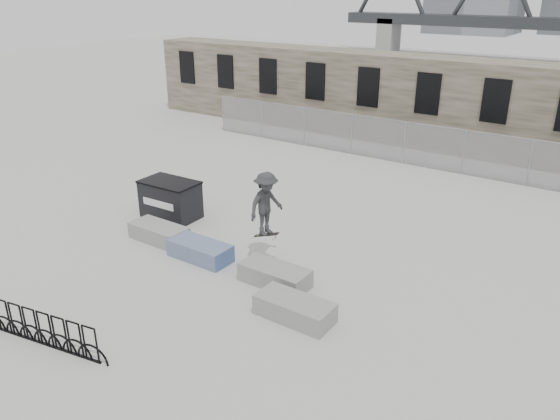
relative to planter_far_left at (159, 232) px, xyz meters
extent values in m
plane|color=#B1B1AC|center=(3.26, -0.05, -0.29)|extent=(120.00, 120.00, 0.00)
cube|color=brown|center=(3.26, 16.20, 1.96)|extent=(36.00, 2.50, 4.50)
cube|color=black|center=(-12.74, 14.93, 2.61)|extent=(1.20, 0.12, 2.00)
cube|color=black|center=(-9.54, 14.93, 2.61)|extent=(1.20, 0.12, 2.00)
cube|color=black|center=(-6.34, 14.93, 2.61)|extent=(1.20, 0.12, 2.00)
cube|color=black|center=(-3.14, 14.93, 2.61)|extent=(1.20, 0.12, 2.00)
cube|color=black|center=(0.06, 14.93, 2.61)|extent=(1.20, 0.12, 2.00)
cube|color=black|center=(3.26, 14.93, 2.61)|extent=(1.20, 0.12, 2.00)
cube|color=black|center=(6.46, 14.93, 2.61)|extent=(1.20, 0.12, 2.00)
cylinder|color=gray|center=(-7.74, 12.45, 0.71)|extent=(0.06, 0.06, 2.00)
cylinder|color=gray|center=(-4.99, 12.45, 0.71)|extent=(0.06, 0.06, 2.00)
cylinder|color=gray|center=(-2.24, 12.45, 0.71)|extent=(0.06, 0.06, 2.00)
cylinder|color=gray|center=(0.51, 12.45, 0.71)|extent=(0.06, 0.06, 2.00)
cylinder|color=gray|center=(3.26, 12.45, 0.71)|extent=(0.06, 0.06, 2.00)
cylinder|color=gray|center=(6.01, 12.45, 0.71)|extent=(0.06, 0.06, 2.00)
cylinder|color=gray|center=(8.76, 12.45, 0.71)|extent=(0.06, 0.06, 2.00)
cube|color=#99999E|center=(3.26, 12.45, 0.71)|extent=(22.00, 0.02, 2.00)
cylinder|color=gray|center=(3.26, 12.45, 1.71)|extent=(22.00, 0.04, 0.04)
cube|color=gray|center=(0.00, 0.00, -0.02)|extent=(2.00, 0.90, 0.54)
cube|color=#2D471E|center=(0.00, 0.00, 0.19)|extent=(1.76, 0.66, 0.10)
cube|color=#2C4985|center=(1.99, -0.19, -0.02)|extent=(2.00, 0.90, 0.54)
cube|color=#2D471E|center=(1.99, -0.19, 0.19)|extent=(1.76, 0.66, 0.10)
cube|color=gray|center=(4.75, -0.15, -0.02)|extent=(2.00, 0.90, 0.54)
cube|color=#2D471E|center=(4.75, -0.15, 0.19)|extent=(1.76, 0.66, 0.10)
cube|color=gray|center=(6.15, -1.26, -0.02)|extent=(2.00, 0.90, 0.54)
cube|color=#2D471E|center=(6.15, -1.26, 0.19)|extent=(1.76, 0.66, 0.10)
cube|color=black|center=(-1.10, 1.65, 0.36)|extent=(2.07, 1.29, 1.31)
cube|color=black|center=(-1.10, 1.65, 1.04)|extent=(2.12, 1.34, 0.06)
cube|color=white|center=(-1.07, 1.03, 0.41)|extent=(1.41, 0.08, 0.25)
cube|color=black|center=(1.82, -5.54, -0.27)|extent=(3.55, 0.70, 0.04)
torus|color=black|center=(0.71, -5.74, 0.16)|extent=(0.88, 0.21, 0.89)
torus|color=black|center=(1.15, -5.66, 0.16)|extent=(0.88, 0.21, 0.89)
torus|color=black|center=(1.59, -5.58, 0.16)|extent=(0.88, 0.21, 0.89)
torus|color=black|center=(2.04, -5.50, 0.16)|extent=(0.88, 0.21, 0.89)
torus|color=black|center=(2.48, -5.42, 0.16)|extent=(0.88, 0.21, 0.89)
torus|color=black|center=(2.92, -5.34, 0.16)|extent=(0.88, 0.21, 0.89)
torus|color=black|center=(3.37, -5.26, 0.16)|extent=(0.88, 0.21, 0.89)
cube|color=gray|center=(-16.74, 54.95, 1.71)|extent=(2.00, 3.00, 4.00)
imported|color=#2D2E30|center=(3.76, 0.83, 1.59)|extent=(0.90, 1.34, 1.93)
cube|color=black|center=(3.76, 0.83, 0.60)|extent=(0.80, 0.31, 0.25)
cylinder|color=beige|center=(3.48, 0.76, 0.55)|extent=(0.06, 0.03, 0.06)
cylinder|color=beige|center=(3.48, 0.90, 0.55)|extent=(0.06, 0.03, 0.06)
cylinder|color=beige|center=(4.04, 0.76, 0.55)|extent=(0.06, 0.03, 0.06)
cylinder|color=beige|center=(4.04, 0.90, 0.55)|extent=(0.06, 0.03, 0.06)
camera|label=1|loc=(12.51, -11.10, 7.52)|focal=35.00mm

